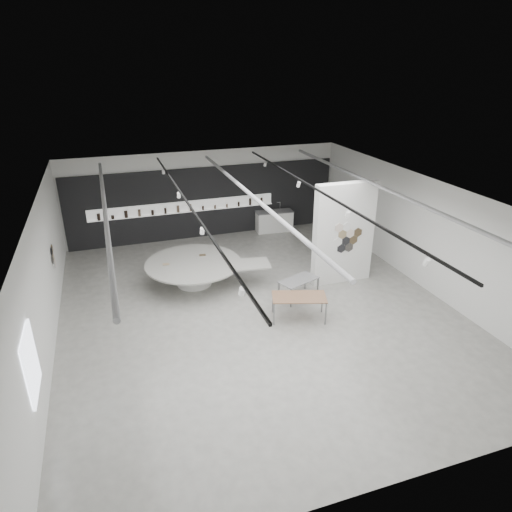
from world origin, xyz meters
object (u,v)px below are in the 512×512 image
object	(u,v)px
partition_column	(344,234)
sample_table_wood	(299,298)
display_island	(196,270)
sample_table_stone	(299,281)
kitchen_counter	(274,221)

from	to	relation	value
partition_column	sample_table_wood	size ratio (longest dim) A/B	2.00
partition_column	display_island	distance (m)	5.31
partition_column	sample_table_wood	bearing A→B (deg)	-142.06
partition_column	display_island	world-z (taller)	partition_column
sample_table_wood	sample_table_stone	distance (m)	1.32
kitchen_counter	sample_table_wood	bearing A→B (deg)	-101.28
display_island	sample_table_wood	distance (m)	4.14
display_island	sample_table_stone	world-z (taller)	display_island
display_island	kitchen_counter	distance (m)	6.14
display_island	sample_table_stone	bearing A→B (deg)	-26.69
sample_table_wood	kitchen_counter	distance (m)	7.71
kitchen_counter	partition_column	bearing A→B (deg)	-81.38
display_island	sample_table_wood	bearing A→B (deg)	-44.83
partition_column	sample_table_stone	size ratio (longest dim) A/B	2.44
display_island	kitchen_counter	xyz separation A→B (m)	(4.53, 4.14, -0.08)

